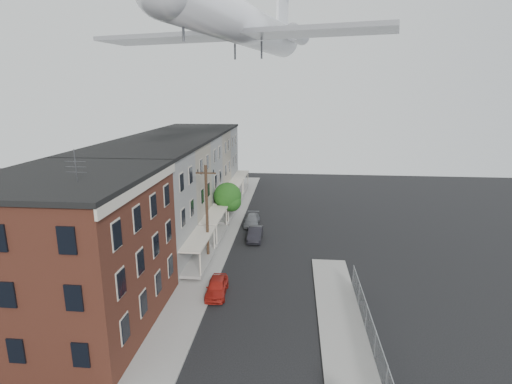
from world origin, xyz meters
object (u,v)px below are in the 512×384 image
street_tree (229,198)px  car_mid (255,234)px  airplane (246,25)px  car_far (252,220)px  car_near (217,287)px  utility_pole (207,213)px

street_tree → car_mid: size_ratio=1.27×
car_mid → airplane: size_ratio=0.13×
car_far → airplane: bearing=-89.5°
car_near → airplane: bearing=82.0°
street_tree → airplane: (2.73, -4.72, 17.74)m
car_near → utility_pole: bearing=105.1°
car_far → airplane: size_ratio=0.13×
utility_pole → street_tree: size_ratio=1.73×
utility_pole → street_tree: utility_pole is taller
utility_pole → airplane: bearing=59.6°
car_mid → utility_pole: bearing=-123.5°
car_near → airplane: 23.52m
street_tree → car_far: 3.95m
street_tree → airplane: bearing=-60.0°
car_near → airplane: size_ratio=0.12×
utility_pole → airplane: 17.58m
car_near → car_mid: 12.17m
utility_pole → car_near: 7.66m
airplane → street_tree: bearing=120.0°
street_tree → car_near: (1.67, -16.13, -2.80)m
car_near → street_tree: bearing=93.2°
car_near → car_mid: bearing=78.8°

